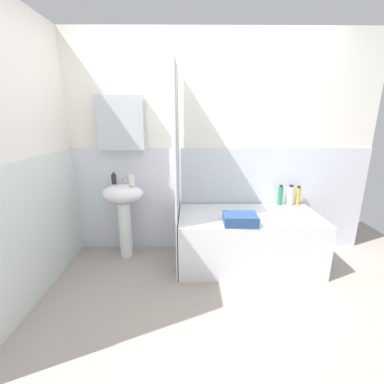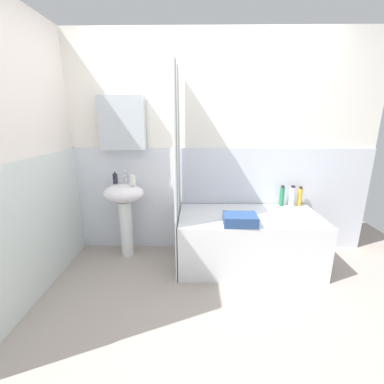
{
  "view_description": "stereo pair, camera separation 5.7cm",
  "coord_description": "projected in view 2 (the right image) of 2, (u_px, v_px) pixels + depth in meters",
  "views": [
    {
      "loc": [
        -0.23,
        -1.64,
        1.51
      ],
      "look_at": [
        -0.21,
        0.74,
        0.83
      ],
      "focal_mm": 24.2,
      "sensor_mm": 36.0,
      "label": 1
    },
    {
      "loc": [
        -0.17,
        -1.64,
        1.51
      ],
      "look_at": [
        -0.21,
        0.74,
        0.83
      ],
      "focal_mm": 24.2,
      "sensor_mm": 36.0,
      "label": 2
    }
  ],
  "objects": [
    {
      "name": "wall_back_tiled",
      "position": [
        206.0,
        153.0,
        2.89
      ],
      "size": [
        3.6,
        0.18,
        2.4
      ],
      "color": "white",
      "rests_on": "ground_plane"
    },
    {
      "name": "ground_plane",
      "position": [
        218.0,
        325.0,
        1.99
      ],
      "size": [
        4.8,
        5.6,
        0.04
      ],
      "primitive_type": "cube",
      "color": "#A2948A"
    },
    {
      "name": "shower_curtain",
      "position": [
        178.0,
        173.0,
        2.55
      ],
      "size": [
        0.01,
        0.72,
        2.0
      ],
      "color": "white",
      "rests_on": "ground_plane"
    },
    {
      "name": "wall_left_tiled",
      "position": [
        19.0,
        170.0,
        2.04
      ],
      "size": [
        0.07,
        1.81,
        2.4
      ],
      "color": "white",
      "rests_on": "ground_plane"
    },
    {
      "name": "towel_folded",
      "position": [
        240.0,
        220.0,
        2.41
      ],
      "size": [
        0.32,
        0.23,
        0.1
      ],
      "primitive_type": "cube",
      "rotation": [
        0.0,
        0.0,
        -0.02
      ],
      "color": "navy",
      "rests_on": "bathtub"
    },
    {
      "name": "sink",
      "position": [
        125.0,
        204.0,
        2.82
      ],
      "size": [
        0.44,
        0.34,
        0.84
      ],
      "color": "white",
      "rests_on": "ground_plane"
    },
    {
      "name": "soap_dispenser",
      "position": [
        115.0,
        178.0,
        2.78
      ],
      "size": [
        0.05,
        0.05,
        0.13
      ],
      "color": "#262535",
      "rests_on": "sink"
    },
    {
      "name": "lotion_bottle",
      "position": [
        282.0,
        196.0,
        2.91
      ],
      "size": [
        0.05,
        0.05,
        0.24
      ],
      "color": "#29774E",
      "rests_on": "bathtub"
    },
    {
      "name": "conditioner_bottle",
      "position": [
        292.0,
        196.0,
        2.9
      ],
      "size": [
        0.06,
        0.06,
        0.24
      ],
      "color": "white",
      "rests_on": "bathtub"
    },
    {
      "name": "toothbrush_cup",
      "position": [
        132.0,
        180.0,
        2.72
      ],
      "size": [
        0.06,
        0.06,
        0.11
      ],
      "primitive_type": "cylinder",
      "color": "white",
      "rests_on": "sink"
    },
    {
      "name": "faucet",
      "position": [
        125.0,
        177.0,
        2.83
      ],
      "size": [
        0.03,
        0.12,
        0.12
      ],
      "color": "silver",
      "rests_on": "sink"
    },
    {
      "name": "bathtub",
      "position": [
        248.0,
        240.0,
        2.73
      ],
      "size": [
        1.44,
        0.72,
        0.56
      ],
      "primitive_type": "cube",
      "color": "white",
      "rests_on": "ground_plane"
    },
    {
      "name": "body_wash_bottle",
      "position": [
        300.0,
        197.0,
        2.92
      ],
      "size": [
        0.05,
        0.05,
        0.23
      ],
      "color": "gold",
      "rests_on": "bathtub"
    }
  ]
}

